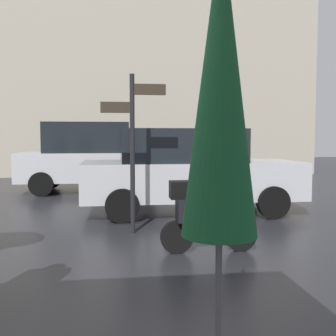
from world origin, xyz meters
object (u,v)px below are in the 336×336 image
Objects in this scene: parked_car_left at (92,157)px; street_signpost at (133,137)px; parked_scooter at (206,213)px; folded_patio_umbrella_near at (220,95)px; parked_car_right at (188,170)px.

street_signpost reaches higher than parked_car_left.
parked_scooter is 7.14m from parked_car_left.
folded_patio_umbrella_near is 1.00× the size of street_signpost.
folded_patio_umbrella_near is 0.61× the size of parked_car_left.
street_signpost is at bearing 92.69° from folded_patio_umbrella_near.
parked_car_left is at bearing 127.43° from parked_car_right.
parked_car_left reaches higher than parked_car_right.
folded_patio_umbrella_near is at bearing -91.76° from parked_car_right.
parked_car_right is (1.03, 6.61, -0.90)m from folded_patio_umbrella_near.
street_signpost is at bearing -67.98° from parked_car_left.
parked_scooter is 1.94m from street_signpost.
folded_patio_umbrella_near is 1.94× the size of parked_scooter.
parked_scooter is (0.73, 3.53, -1.26)m from folded_patio_umbrella_near.
parked_car_left is 5.66m from street_signpost.
parked_car_left is 0.96× the size of parked_car_right.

